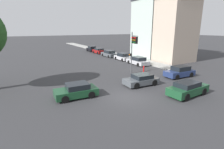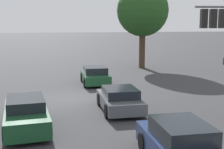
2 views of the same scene
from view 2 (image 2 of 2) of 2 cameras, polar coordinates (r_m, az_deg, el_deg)
name	(u,v)px [view 2 (image 2 of 2)]	position (r m, az deg, el deg)	size (l,w,h in m)	color
ground_plane	(70,99)	(19.37, -7.70, -4.39)	(300.00, 300.00, 0.00)	#333335
street_tree	(143,11)	(32.48, 5.63, 11.52)	(5.27, 5.27, 8.53)	#423323
traffic_signal	(218,31)	(15.92, 18.78, 7.60)	(0.63, 1.99, 5.83)	#515456
crossing_car_0	(95,76)	(23.74, -3.11, -0.21)	(4.00, 2.14, 1.34)	#194728
crossing_car_1	(120,99)	(16.45, 1.42, -4.58)	(4.01, 2.14, 1.25)	#4C5156
crossing_car_2	(26,114)	(14.08, -15.45, -7.03)	(4.43, 2.06, 1.38)	#194728
crossing_car_3	(180,144)	(10.53, 12.28, -12.40)	(4.21, 2.05, 1.47)	navy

